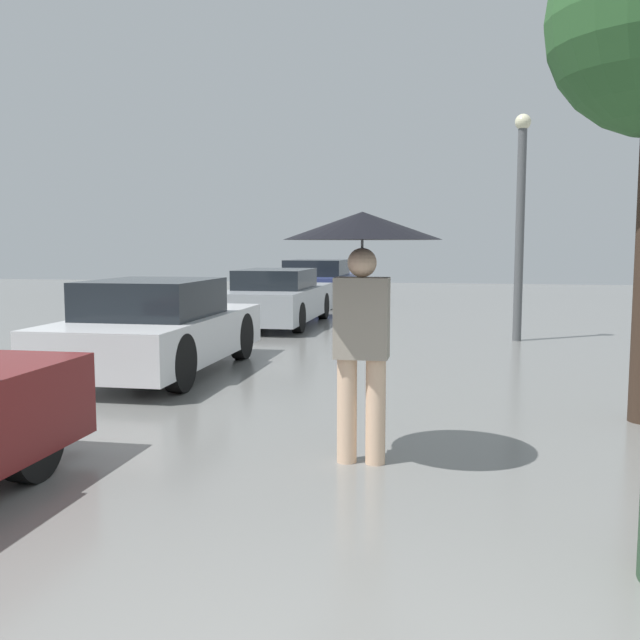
# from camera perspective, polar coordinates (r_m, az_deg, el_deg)

# --- Properties ---
(pedestrian) EXTENTS (1.19, 1.19, 1.92)m
(pedestrian) POSITION_cam_1_polar(r_m,az_deg,el_deg) (5.35, 3.39, 4.92)
(pedestrian) COLOR beige
(pedestrian) RESTS_ON ground_plane
(parked_car_second) EXTENTS (1.70, 3.91, 1.22)m
(parked_car_second) POSITION_cam_1_polar(r_m,az_deg,el_deg) (9.57, -12.85, -0.67)
(parked_car_second) COLOR silver
(parked_car_second) RESTS_ON ground_plane
(parked_car_third) EXTENTS (1.62, 4.29, 1.17)m
(parked_car_third) POSITION_cam_1_polar(r_m,az_deg,el_deg) (14.93, -3.40, 1.75)
(parked_car_third) COLOR #9EA3A8
(parked_car_third) RESTS_ON ground_plane
(parked_car_farthest) EXTENTS (1.86, 4.49, 1.25)m
(parked_car_farthest) POSITION_cam_1_polar(r_m,az_deg,el_deg) (20.45, -0.14, 3.00)
(parked_car_farthest) COLOR navy
(parked_car_farthest) RESTS_ON ground_plane
(street_lamp) EXTENTS (0.27, 0.27, 3.88)m
(street_lamp) POSITION_cam_1_polar(r_m,az_deg,el_deg) (12.82, 15.73, 8.18)
(street_lamp) COLOR #515456
(street_lamp) RESTS_ON ground_plane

